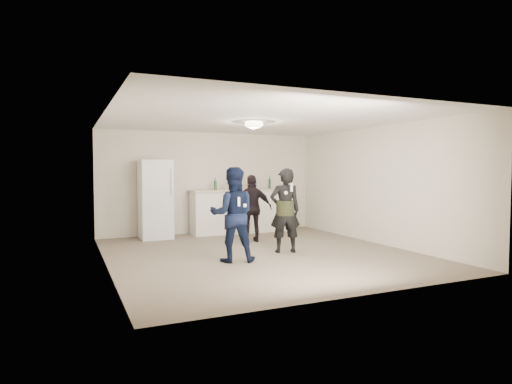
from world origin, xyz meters
name	(u,v)px	position (x,y,z in m)	size (l,w,h in m)	color
floor	(260,253)	(0.00, 0.00, 0.00)	(6.00, 6.00, 0.00)	#6B5B4C
ceiling	(260,120)	(0.00, 0.00, 2.50)	(6.00, 6.00, 0.00)	silver
wall_back	(210,183)	(0.00, 3.00, 1.25)	(6.00, 6.00, 0.00)	beige
wall_front	(362,196)	(0.00, -3.00, 1.25)	(6.00, 6.00, 0.00)	beige
wall_left	(105,190)	(-2.75, 0.00, 1.25)	(6.00, 6.00, 0.00)	beige
wall_right	(377,185)	(2.75, 0.00, 1.25)	(6.00, 6.00, 0.00)	beige
counter	(243,212)	(0.74, 2.67, 0.53)	(2.60, 0.56, 1.05)	white
counter_top	(243,190)	(0.74, 2.67, 1.07)	(2.68, 0.64, 0.04)	beige
fridge	(155,199)	(-1.45, 2.60, 0.90)	(0.70, 0.70, 1.80)	white
fridge_handle	(171,182)	(-1.17, 2.23, 1.30)	(0.02, 0.02, 0.60)	silver
ceiling_dome	(254,124)	(0.00, 0.30, 2.45)	(0.36, 0.36, 0.16)	white
shaker	(226,186)	(0.25, 2.56, 1.18)	(0.08, 0.08, 0.17)	silver
man	(233,214)	(-0.73, -0.46, 0.81)	(0.79, 0.61, 1.62)	#0F1C41
woman	(285,210)	(0.47, -0.10, 0.80)	(0.59, 0.38, 1.61)	black
camo_shorts	(285,208)	(0.47, -0.10, 0.85)	(0.34, 0.34, 0.28)	#343B1B
spectator	(252,208)	(0.39, 1.25, 0.74)	(0.86, 0.36, 1.47)	black
remote_man	(239,202)	(-0.73, -0.74, 1.05)	(0.04, 0.04, 0.15)	white
nunchuk_man	(245,205)	(-0.61, -0.71, 0.98)	(0.07, 0.07, 0.07)	silver
remote_woman	(291,187)	(0.47, -0.35, 1.25)	(0.04, 0.04, 0.15)	silver
nunchuk_woman	(286,193)	(0.37, -0.32, 1.15)	(0.07, 0.07, 0.07)	white
bottle_cluster	(248,185)	(0.87, 2.65, 1.20)	(1.66, 0.40, 0.25)	#164D2B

